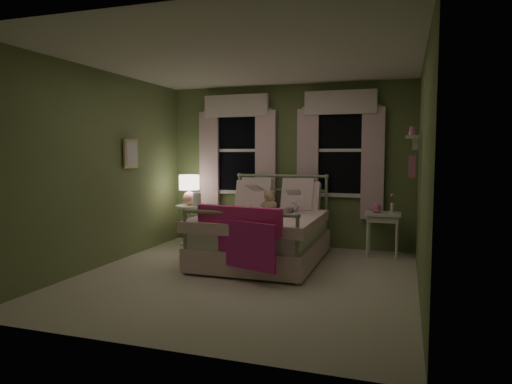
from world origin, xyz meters
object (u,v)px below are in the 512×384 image
(child_right, at_px, (291,195))
(nightstand_right, at_px, (383,219))
(child_left, at_px, (254,190))
(bed, at_px, (264,234))
(teddy_bear, at_px, (269,203))
(nightstand_left, at_px, (190,219))
(table_lamp, at_px, (189,187))

(child_right, bearing_deg, nightstand_right, -166.15)
(child_left, xyz_separation_m, child_right, (0.56, 0.00, -0.05))
(bed, distance_m, nightstand_right, 1.76)
(bed, bearing_deg, teddy_bear, 90.00)
(bed, relative_size, teddy_bear, 6.25)
(bed, distance_m, nightstand_left, 1.66)
(child_right, xyz_separation_m, nightstand_left, (-1.78, 0.29, -0.48))
(child_left, distance_m, child_right, 0.56)
(child_left, distance_m, nightstand_left, 1.36)
(teddy_bear, distance_m, nightstand_left, 1.61)
(table_lamp, relative_size, nightstand_right, 0.76)
(nightstand_left, bearing_deg, bed, -25.35)
(child_right, bearing_deg, bed, 54.43)
(child_left, xyz_separation_m, table_lamp, (-1.22, 0.29, -0.00))
(child_left, distance_m, nightstand_right, 1.92)
(bed, height_order, nightstand_left, bed)
(table_lamp, height_order, nightstand_right, table_lamp)
(bed, relative_size, nightstand_right, 3.18)
(child_right, height_order, table_lamp, child_right)
(child_right, bearing_deg, teddy_bear, 27.52)
(nightstand_right, bearing_deg, nightstand_left, -178.60)
(table_lamp, bearing_deg, nightstand_left, -45.00)
(nightstand_right, bearing_deg, teddy_bear, -161.53)
(bed, relative_size, table_lamp, 4.16)
(nightstand_left, height_order, nightstand_right, same)
(bed, relative_size, child_right, 3.06)
(bed, xyz_separation_m, nightstand_left, (-1.50, 0.71, 0.03))
(nightstand_left, bearing_deg, child_left, -13.32)
(child_left, relative_size, nightstand_right, 1.21)
(child_right, distance_m, nightstand_left, 1.87)
(bed, xyz_separation_m, table_lamp, (-1.50, 0.71, 0.57))
(child_left, bearing_deg, teddy_bear, 141.34)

